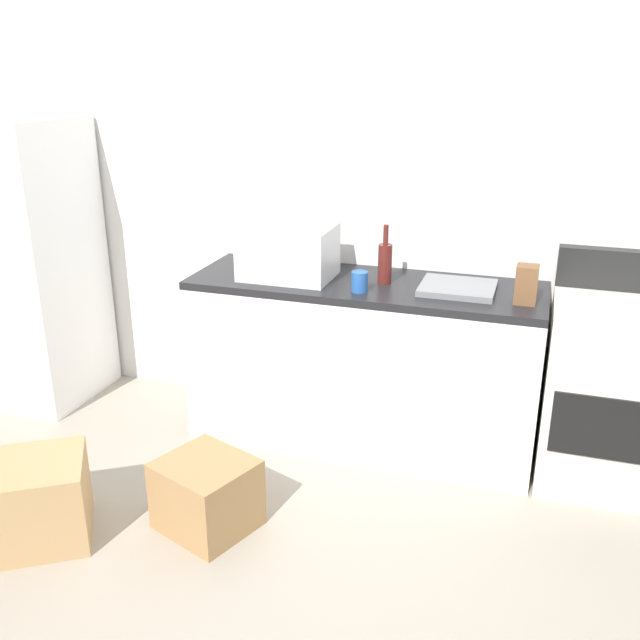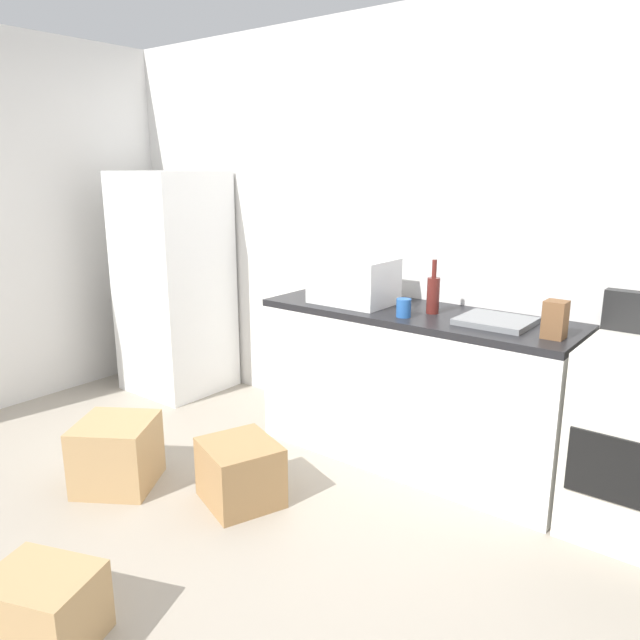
{
  "view_description": "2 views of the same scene",
  "coord_description": "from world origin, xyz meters",
  "px_view_note": "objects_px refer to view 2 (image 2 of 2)",
  "views": [
    {
      "loc": [
        1.13,
        -2.13,
        1.96
      ],
      "look_at": [
        0.18,
        0.81,
        0.82
      ],
      "focal_mm": 39.47,
      "sensor_mm": 36.0,
      "label": 1
    },
    {
      "loc": [
        1.9,
        -1.75,
        1.68
      ],
      "look_at": [
        0.05,
        0.64,
        0.92
      ],
      "focal_mm": 33.89,
      "sensor_mm": 36.0,
      "label": 2
    }
  ],
  "objects_px": {
    "refrigerator": "(174,283)",
    "microwave": "(354,281)",
    "cardboard_box_small": "(117,454)",
    "wine_bottle": "(433,294)",
    "knife_block": "(555,320)",
    "coffee_mug": "(404,308)",
    "cardboard_box_medium": "(43,608)",
    "cardboard_box_large": "(240,472)"
  },
  "relations": [
    {
      "from": "wine_bottle",
      "to": "cardboard_box_medium",
      "type": "height_order",
      "value": "wine_bottle"
    },
    {
      "from": "cardboard_box_medium",
      "to": "cardboard_box_small",
      "type": "xyz_separation_m",
      "value": [
        -0.77,
        0.83,
        0.04
      ]
    },
    {
      "from": "coffee_mug",
      "to": "refrigerator",
      "type": "bearing_deg",
      "value": 176.87
    },
    {
      "from": "refrigerator",
      "to": "wine_bottle",
      "type": "relative_size",
      "value": 5.55
    },
    {
      "from": "refrigerator",
      "to": "microwave",
      "type": "distance_m",
      "value": 1.66
    },
    {
      "from": "cardboard_box_small",
      "to": "coffee_mug",
      "type": "bearing_deg",
      "value": 44.67
    },
    {
      "from": "wine_bottle",
      "to": "cardboard_box_large",
      "type": "relative_size",
      "value": 0.78
    },
    {
      "from": "microwave",
      "to": "wine_bottle",
      "type": "relative_size",
      "value": 1.53
    },
    {
      "from": "coffee_mug",
      "to": "cardboard_box_large",
      "type": "distance_m",
      "value": 1.22
    },
    {
      "from": "knife_block",
      "to": "cardboard_box_small",
      "type": "distance_m",
      "value": 2.36
    },
    {
      "from": "refrigerator",
      "to": "cardboard_box_large",
      "type": "distance_m",
      "value": 1.96
    },
    {
      "from": "knife_block",
      "to": "cardboard_box_small",
      "type": "bearing_deg",
      "value": -148.19
    },
    {
      "from": "wine_bottle",
      "to": "cardboard_box_medium",
      "type": "distance_m",
      "value": 2.32
    },
    {
      "from": "cardboard_box_large",
      "to": "cardboard_box_small",
      "type": "relative_size",
      "value": 0.98
    },
    {
      "from": "coffee_mug",
      "to": "wine_bottle",
      "type": "bearing_deg",
      "value": 63.96
    },
    {
      "from": "cardboard_box_large",
      "to": "cardboard_box_small",
      "type": "height_order",
      "value": "cardboard_box_small"
    },
    {
      "from": "microwave",
      "to": "wine_bottle",
      "type": "xyz_separation_m",
      "value": [
        0.5,
        0.05,
        -0.03
      ]
    },
    {
      "from": "wine_bottle",
      "to": "knife_block",
      "type": "distance_m",
      "value": 0.7
    },
    {
      "from": "microwave",
      "to": "knife_block",
      "type": "height_order",
      "value": "microwave"
    },
    {
      "from": "refrigerator",
      "to": "microwave",
      "type": "xyz_separation_m",
      "value": [
        1.65,
        0.01,
        0.2
      ]
    },
    {
      "from": "coffee_mug",
      "to": "cardboard_box_small",
      "type": "bearing_deg",
      "value": -135.33
    },
    {
      "from": "cardboard_box_medium",
      "to": "refrigerator",
      "type": "bearing_deg",
      "value": 130.1
    },
    {
      "from": "knife_block",
      "to": "cardboard_box_medium",
      "type": "xyz_separation_m",
      "value": [
        -1.12,
        -2.0,
        -0.85
      ]
    },
    {
      "from": "cardboard_box_small",
      "to": "wine_bottle",
      "type": "bearing_deg",
      "value": 46.75
    },
    {
      "from": "wine_bottle",
      "to": "coffee_mug",
      "type": "bearing_deg",
      "value": -116.04
    },
    {
      "from": "refrigerator",
      "to": "cardboard_box_medium",
      "type": "bearing_deg",
      "value": -49.9
    },
    {
      "from": "wine_bottle",
      "to": "microwave",
      "type": "bearing_deg",
      "value": -174.34
    },
    {
      "from": "wine_bottle",
      "to": "cardboard_box_small",
      "type": "bearing_deg",
      "value": -133.25
    },
    {
      "from": "coffee_mug",
      "to": "cardboard_box_large",
      "type": "height_order",
      "value": "coffee_mug"
    },
    {
      "from": "knife_block",
      "to": "coffee_mug",
      "type": "bearing_deg",
      "value": -174.75
    },
    {
      "from": "cardboard_box_medium",
      "to": "wine_bottle",
      "type": "bearing_deg",
      "value": 78.56
    },
    {
      "from": "wine_bottle",
      "to": "coffee_mug",
      "type": "distance_m",
      "value": 0.2
    },
    {
      "from": "microwave",
      "to": "cardboard_box_medium",
      "type": "xyz_separation_m",
      "value": [
        0.07,
        -2.05,
        -0.89
      ]
    },
    {
      "from": "coffee_mug",
      "to": "cardboard_box_medium",
      "type": "relative_size",
      "value": 0.26
    },
    {
      "from": "refrigerator",
      "to": "coffee_mug",
      "type": "xyz_separation_m",
      "value": [
        2.06,
        -0.11,
        0.12
      ]
    },
    {
      "from": "refrigerator",
      "to": "coffee_mug",
      "type": "bearing_deg",
      "value": -3.13
    },
    {
      "from": "cardboard_box_large",
      "to": "cardboard_box_small",
      "type": "xyz_separation_m",
      "value": [
        -0.64,
        -0.29,
        0.02
      ]
    },
    {
      "from": "cardboard_box_medium",
      "to": "knife_block",
      "type": "bearing_deg",
      "value": 60.86
    },
    {
      "from": "refrigerator",
      "to": "cardboard_box_small",
      "type": "height_order",
      "value": "refrigerator"
    },
    {
      "from": "knife_block",
      "to": "cardboard_box_large",
      "type": "relative_size",
      "value": 0.47
    },
    {
      "from": "refrigerator",
      "to": "coffee_mug",
      "type": "height_order",
      "value": "refrigerator"
    },
    {
      "from": "microwave",
      "to": "coffee_mug",
      "type": "bearing_deg",
      "value": -16.58
    }
  ]
}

